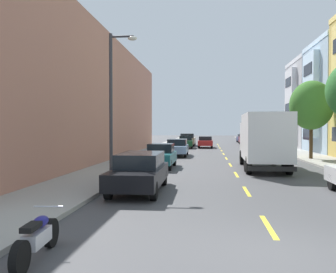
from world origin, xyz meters
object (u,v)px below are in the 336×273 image
Objects in this scene: parked_hatchback_teal at (160,156)px; parked_sedan_navy at (243,138)px; street_lamp at (114,94)px; parked_hatchback_forest at (186,142)px; street_tree_third at (311,105)px; parked_wagon_black at (140,171)px; parked_wagon_sky at (177,147)px; moving_red_sedan at (205,142)px; parked_pickup_champagne at (188,140)px; delivery_box_truck at (264,138)px; parked_pickup_burgundy at (247,139)px; parked_motorcycle at (37,238)px.

parked_hatchback_teal is 40.27m from parked_sedan_navy.
parked_hatchback_forest is (1.74, 27.09, -3.33)m from street_lamp.
street_tree_third is 1.27× the size of parked_wagon_black.
moving_red_sedan is at bearing 79.77° from parked_wagon_sky.
street_tree_third is at bearing -62.76° from parked_pickup_champagne.
street_tree_third is 1.49× the size of parked_hatchback_teal.
parked_pickup_champagne is (1.70, 32.54, -3.26)m from street_lamp.
delivery_box_truck is 1.78× the size of parked_hatchback_forest.
street_tree_third is 1.33× the size of moving_red_sedan.
parked_pickup_burgundy is (2.57, 32.49, -1.06)m from delivery_box_truck.
parked_hatchback_teal is 15.56m from parked_motorcycle.
street_lamp reaches higher than parked_motorcycle.
delivery_box_truck is 39.73m from parked_sedan_navy.
parked_pickup_champagne is 5.45m from parked_hatchback_forest.
moving_red_sedan is at bearing -59.51° from parked_pickup_champagne.
parked_pickup_champagne is 42.54m from parked_motorcycle.
street_lamp is 4.57m from parked_wagon_black.
delivery_box_truck reaches higher than parked_wagon_black.
parked_hatchback_teal is 0.89× the size of parked_sedan_navy.
parked_sedan_navy is (-1.97, 32.98, -3.49)m from street_tree_third.
parked_hatchback_forest is (0.01, 12.12, -0.05)m from parked_wagon_sky.
street_tree_third reaches higher than parked_pickup_burgundy.
parked_wagon_sky is at bearing 88.78° from parked_motorcycle.
parked_wagon_sky is 24.97m from parked_motorcycle.
parked_hatchback_teal is at bearing -102.80° from parked_sedan_navy.
parked_wagon_sky is (-8.58, -22.73, -0.02)m from parked_pickup_burgundy.
street_tree_third is at bearing -86.59° from parked_sedan_navy.
delivery_box_truck is 1.35× the size of parked_pickup_champagne.
parked_wagon_sky is at bearing -106.16° from parked_sedan_navy.
delivery_box_truck is at bearing -94.51° from parked_pickup_burgundy.
parked_wagon_black is (-6.00, -7.85, -1.08)m from delivery_box_truck.
street_lamp is 1.44× the size of parked_wagon_sky.
street_lamp is 6.64m from parked_hatchback_teal.
parked_hatchback_teal is at bearing -90.51° from parked_pickup_champagne.
parked_pickup_champagne is at bearing 102.47° from delivery_box_truck.
parked_pickup_burgundy is 33.33m from parked_hatchback_teal.
parked_pickup_burgundy is 1.32× the size of parked_hatchback_forest.
parked_wagon_sky is (0.27, 9.41, 0.05)m from parked_hatchback_teal.
parked_pickup_burgundy is at bearing 69.32° from parked_wagon_sky.
parked_pickup_champagne is 15.05m from parked_sedan_navy.
parked_motorcycle is (-2.95, -38.38, -0.34)m from moving_red_sedan.
delivery_box_truck is 28.02m from parked_pickup_champagne.
parked_hatchback_forest is at bearing 89.95° from parked_wagon_sky.
parked_hatchback_teal is at bearing -149.96° from street_tree_third.
parked_pickup_burgundy is 1.00× the size of parked_pickup_champagne.
parked_motorcycle is (-0.50, -42.54, -0.42)m from parked_pickup_champagne.
street_lamp is 32.75m from parked_pickup_champagne.
parked_sedan_navy is 55.59m from parked_motorcycle.
street_tree_third is 18.77m from moving_red_sedan.
parked_wagon_black reaches higher than parked_sedan_navy.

